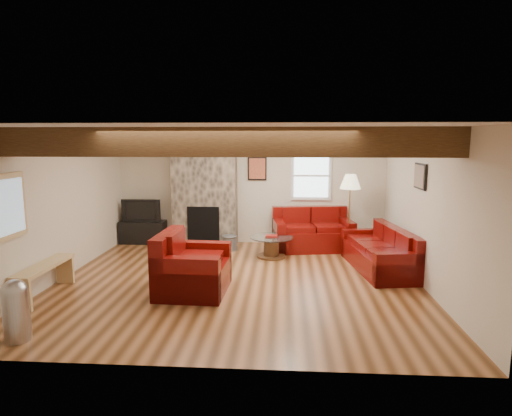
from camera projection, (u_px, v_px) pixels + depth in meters
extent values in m
plane|color=#573317|center=(238.00, 281.00, 7.14)|extent=(8.00, 8.00, 0.00)
plane|color=white|center=(237.00, 129.00, 6.75)|extent=(8.00, 8.00, 0.00)
plane|color=beige|center=(251.00, 188.00, 9.65)|extent=(8.00, 0.00, 8.00)
plane|color=beige|center=(207.00, 251.00, 4.24)|extent=(8.00, 0.00, 8.00)
plane|color=beige|center=(59.00, 206.00, 7.14)|extent=(0.00, 7.50, 7.50)
plane|color=beige|center=(426.00, 209.00, 6.75)|extent=(0.00, 7.50, 7.50)
cube|color=#351F10|center=(227.00, 142.00, 5.55)|extent=(6.00, 0.36, 0.38)
cube|color=#342F28|center=(205.00, 189.00, 9.47)|extent=(1.40, 0.50, 2.50)
cube|color=black|center=(204.00, 227.00, 9.35)|extent=(0.70, 0.06, 0.90)
cube|color=#342F28|center=(203.00, 246.00, 9.37)|extent=(1.00, 0.25, 0.08)
cylinder|color=#492C17|center=(271.00, 256.00, 8.61)|extent=(0.57, 0.57, 0.04)
cylinder|color=#492C17|center=(271.00, 248.00, 8.58)|extent=(0.31, 0.31, 0.38)
cylinder|color=silver|center=(271.00, 237.00, 8.54)|extent=(0.86, 0.86, 0.02)
cube|color=maroon|center=(271.00, 236.00, 8.54)|extent=(0.24, 0.17, 0.03)
cube|color=black|center=(143.00, 232.00, 9.76)|extent=(1.02, 0.41, 0.51)
imported|color=black|center=(142.00, 210.00, 9.67)|extent=(0.88, 0.12, 0.51)
cylinder|color=#AA8347|center=(348.00, 252.00, 8.94)|extent=(0.29, 0.29, 0.03)
cylinder|color=#AA8347|center=(349.00, 218.00, 8.82)|extent=(0.03, 0.03, 1.47)
cone|color=beige|center=(350.00, 182.00, 8.70)|extent=(0.42, 0.42, 0.29)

